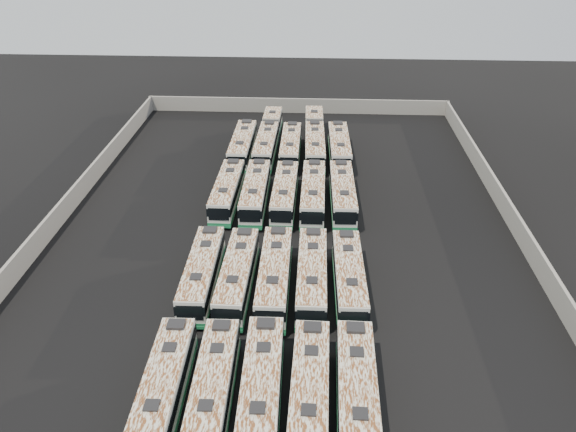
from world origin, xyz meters
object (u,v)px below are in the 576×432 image
object	(u,v)px
bus_front_center	(261,392)
bus_back_center	(291,147)
bus_front_far_right	(357,397)
bus_midback_far_left	(227,191)
bus_midback_far_right	(343,194)
bus_back_far_right	(339,147)
bus_midfront_center	(275,276)
bus_midback_left	(255,192)
bus_front_far_left	(163,390)
bus_front_left	(213,391)
bus_back_left	(268,137)
bus_midfront_left	(237,275)
bus_back_far_left	(243,146)
bus_front_right	(310,394)
bus_midfront_far_left	(202,273)
bus_midback_center	(285,193)
bus_midfront_right	(312,276)
bus_back_right	(315,138)
bus_midfront_far_right	(349,278)
bus_midback_right	(313,194)

from	to	relation	value
bus_front_center	bus_back_center	world-z (taller)	bus_front_center
bus_front_far_right	bus_midback_far_left	distance (m)	29.95
bus_midback_far_right	bus_back_far_right	xyz separation A→B (m)	(0.01, 12.49, 0.00)
bus_midfront_center	bus_midback_left	world-z (taller)	bus_midfront_center
bus_midfront_center	bus_back_far_right	size ratio (longest dim) A/B	1.00
bus_front_far_left	bus_front_left	world-z (taller)	bus_front_far_left
bus_front_center	bus_midback_left	bearing A→B (deg)	95.42
bus_midback_left	bus_back_left	world-z (taller)	bus_midback_left
bus_front_center	bus_midfront_left	distance (m)	12.71
bus_front_far_left	bus_midfront_center	world-z (taller)	bus_midfront_center
bus_midfront_left	bus_back_left	bearing A→B (deg)	90.79
bus_midback_far_left	bus_back_left	bearing A→B (deg)	79.33
bus_back_far_left	bus_front_right	bearing A→B (deg)	-77.07
bus_midfront_far_left	bus_midback_center	distance (m)	15.81
bus_midfront_right	bus_back_far_right	xyz separation A→B (m)	(2.98, 27.22, 0.02)
bus_front_center	bus_midfront_center	xyz separation A→B (m)	(-0.05, 12.35, -0.00)
bus_front_left	bus_front_right	distance (m)	6.05
bus_midback_far_right	bus_midback_center	bearing A→B (deg)	179.81
bus_front_far_left	bus_midback_far_left	world-z (taller)	bus_front_far_left
bus_front_far_left	bus_midfront_right	bearing A→B (deg)	52.84
bus_midback_far_left	bus_back_center	bearing A→B (deg)	64.57
bus_midback_left	bus_back_far_right	distance (m)	15.51
bus_back_right	bus_back_far_left	bearing A→B (deg)	-161.75
bus_front_far_left	bus_back_left	bearing A→B (deg)	84.59
bus_midfront_far_right	bus_midback_center	size ratio (longest dim) A/B	1.00
bus_front_left	bus_midfront_far_left	bearing A→B (deg)	102.22
bus_back_center	bus_midfront_far_left	bearing A→B (deg)	-102.38
bus_back_far_left	bus_back_right	world-z (taller)	bus_back_far_left
bus_midback_right	bus_back_far_left	bearing A→B (deg)	126.06
bus_front_center	bus_front_right	world-z (taller)	bus_front_center
bus_back_far_left	bus_midfront_center	bearing A→B (deg)	-77.57
bus_front_left	bus_back_far_right	world-z (taller)	bus_back_far_right
bus_back_far_left	bus_back_center	distance (m)	5.97
bus_midfront_far_left	bus_midback_far_right	bearing A→B (deg)	49.91
bus_front_far_right	bus_back_far_right	size ratio (longest dim) A/B	1.01
bus_midback_center	bus_midfront_far_right	bearing A→B (deg)	-66.79
bus_midfront_far_right	bus_midback_right	xyz separation A→B (m)	(-3.09, 14.64, 0.06)
bus_back_center	bus_front_center	bearing A→B (deg)	-89.91
bus_front_center	bus_back_left	xyz separation A→B (m)	(-3.06, 42.69, -0.07)
bus_back_far_right	bus_front_far_right	bearing A→B (deg)	-91.35
bus_midback_left	bus_front_center	bearing A→B (deg)	-83.72
bus_front_left	bus_midfront_left	distance (m)	12.30
bus_back_right	bus_front_center	bearing A→B (deg)	-95.11
bus_midback_far_right	bus_back_left	bearing A→B (deg)	119.31
bus_midback_center	bus_back_far_left	xyz separation A→B (m)	(-5.95, 12.48, 0.06)
bus_midfront_center	bus_midfront_right	size ratio (longest dim) A/B	1.02
bus_front_far_right	bus_midfront_left	bearing A→B (deg)	126.85
bus_midback_center	bus_back_far_left	distance (m)	13.83
bus_midfront_center	bus_midback_far_left	size ratio (longest dim) A/B	1.04
bus_front_left	bus_back_far_left	size ratio (longest dim) A/B	0.96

